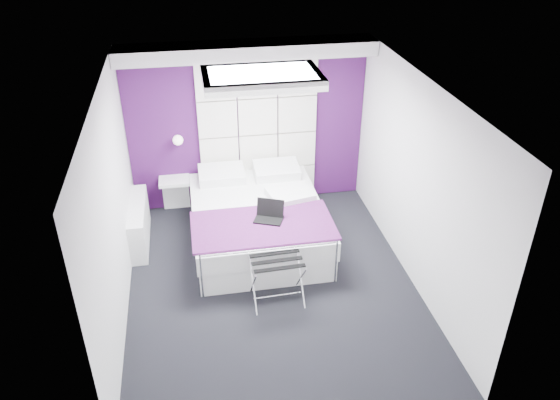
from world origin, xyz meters
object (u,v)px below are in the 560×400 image
object	(u,v)px
nightstand	(174,181)
luggage_rack	(277,280)
wall_lamp	(178,139)
bed	(257,221)
laptop	(268,214)
radiator	(139,224)

from	to	relation	value
nightstand	luggage_rack	xyz separation A→B (m)	(1.18, -2.32, -0.26)
wall_lamp	bed	xyz separation A→B (m)	(1.01, -1.03, -0.89)
bed	laptop	bearing A→B (deg)	-77.99
wall_lamp	radiator	distance (m)	1.35
nightstand	luggage_rack	world-z (taller)	luggage_rack
radiator	laptop	bearing A→B (deg)	-22.00
radiator	bed	bearing A→B (deg)	-9.39
bed	nightstand	bearing A→B (deg)	138.62
bed	laptop	distance (m)	0.57
radiator	nightstand	bearing A→B (deg)	53.99
nightstand	luggage_rack	size ratio (longest dim) A/B	0.75
bed	wall_lamp	bearing A→B (deg)	134.36
radiator	luggage_rack	distance (m)	2.34
laptop	radiator	bearing A→B (deg)	-178.87
radiator	bed	world-z (taller)	bed
wall_lamp	luggage_rack	world-z (taller)	wall_lamp
radiator	luggage_rack	xyz separation A→B (m)	(1.71, -1.60, 0.00)
wall_lamp	laptop	xyz separation A→B (m)	(1.10, -1.46, -0.53)
nightstand	laptop	size ratio (longest dim) A/B	1.26
wall_lamp	laptop	distance (m)	1.91
radiator	bed	distance (m)	1.67
bed	nightstand	distance (m)	1.52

